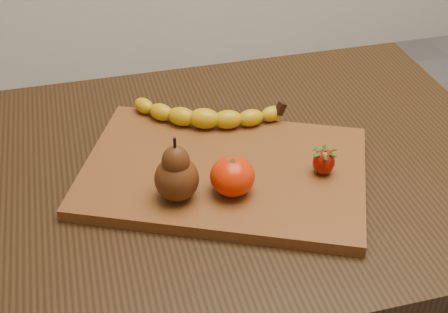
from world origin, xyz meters
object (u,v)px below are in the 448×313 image
object	(u,v)px
mandarin	(232,176)
pear	(176,169)
cutting_board	(224,171)
table	(220,209)

from	to	relation	value
mandarin	pear	bearing A→B (deg)	173.05
cutting_board	pear	size ratio (longest dim) A/B	4.29
table	mandarin	world-z (taller)	mandarin
pear	mandarin	xyz separation A→B (m)	(0.08, -0.01, -0.02)
table	mandarin	size ratio (longest dim) A/B	14.53
mandarin	table	bearing A→B (deg)	87.16
table	mandarin	distance (m)	0.18
pear	mandarin	size ratio (longest dim) A/B	1.52
cutting_board	table	bearing A→B (deg)	112.62
cutting_board	mandarin	world-z (taller)	mandarin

